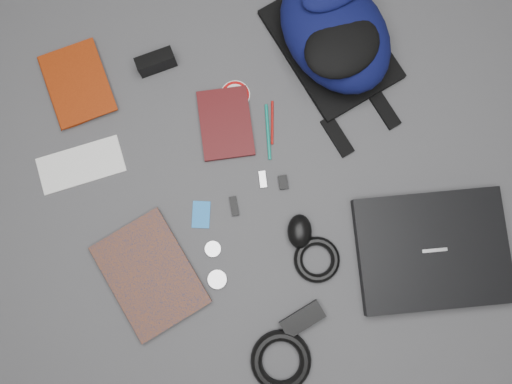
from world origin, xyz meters
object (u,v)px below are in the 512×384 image
object	(u,v)px
laptop	(432,250)
mouse	(300,231)
backpack	(335,32)
compact_camera	(156,62)
dvd_case	(226,123)
power_brick	(302,319)
comic_book	(115,296)
textbook_red	(49,94)

from	to	relation	value
laptop	mouse	world-z (taller)	mouse
backpack	compact_camera	world-z (taller)	backpack
dvd_case	power_brick	world-z (taller)	power_brick
dvd_case	compact_camera	xyz separation A→B (m)	(-0.13, 0.22, 0.02)
compact_camera	comic_book	bearing A→B (deg)	-119.05
dvd_case	power_brick	size ratio (longest dim) A/B	1.72
dvd_case	mouse	xyz separation A→B (m)	(0.09, -0.35, 0.02)
laptop	compact_camera	world-z (taller)	compact_camera
backpack	power_brick	world-z (taller)	backpack
power_brick	laptop	bearing A→B (deg)	-3.45
backpack	comic_book	bearing A→B (deg)	-160.59
mouse	comic_book	bearing A→B (deg)	-159.82
compact_camera	power_brick	distance (m)	0.80
laptop	comic_book	bearing A→B (deg)	-177.23
laptop	comic_book	distance (m)	0.85
backpack	compact_camera	bearing A→B (deg)	156.36
dvd_case	comic_book	bearing A→B (deg)	-129.20
laptop	mouse	size ratio (longest dim) A/B	4.30
comic_book	power_brick	xyz separation A→B (m)	(0.45, -0.22, 0.00)
comic_book	compact_camera	distance (m)	0.65
backpack	textbook_red	distance (m)	0.81
textbook_red	mouse	xyz separation A→B (m)	(0.53, -0.59, 0.01)
backpack	mouse	xyz separation A→B (m)	(-0.27, -0.47, -0.06)
laptop	mouse	bearing A→B (deg)	166.53
laptop	power_brick	bearing A→B (deg)	-157.98
backpack	compact_camera	distance (m)	0.50
comic_book	compact_camera	size ratio (longest dim) A/B	2.74
compact_camera	laptop	bearing A→B (deg)	-55.51
compact_camera	power_brick	world-z (taller)	compact_camera
textbook_red	compact_camera	distance (m)	0.31
power_brick	compact_camera	bearing A→B (deg)	89.00
comic_book	compact_camera	xyz separation A→B (m)	(0.30, 0.57, 0.02)
dvd_case	compact_camera	world-z (taller)	compact_camera
dvd_case	compact_camera	bearing A→B (deg)	131.21
textbook_red	dvd_case	bearing A→B (deg)	-30.23
textbook_red	power_brick	distance (m)	0.93
compact_camera	power_brick	xyz separation A→B (m)	(0.15, -0.79, -0.02)
compact_camera	mouse	bearing A→B (deg)	-70.61
comic_book	mouse	distance (m)	0.52
backpack	comic_book	world-z (taller)	backpack
laptop	dvd_case	world-z (taller)	laptop
compact_camera	power_brick	bearing A→B (deg)	-80.88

